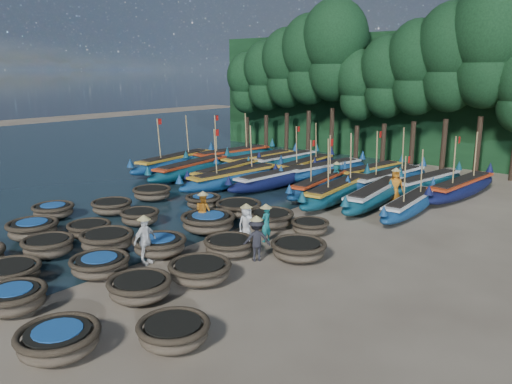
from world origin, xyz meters
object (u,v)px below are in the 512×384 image
Objects in this scene: coracle_12 at (107,240)px; long_boat_13 at (325,170)px; coracle_21 at (203,201)px; long_boat_10 at (259,160)px; coracle_22 at (239,208)px; coracle_7 at (100,265)px; coracle_2 at (9,273)px; coracle_9 at (174,332)px; coracle_5 at (33,229)px; fisherman_3 at (256,238)px; coracle_18 at (229,246)px; coracle_14 at (200,271)px; fisherman_2 at (203,210)px; coracle_13 at (160,245)px; long_boat_5 at (320,185)px; long_boat_1 at (192,169)px; long_boat_12 at (306,166)px; long_boat_3 at (235,178)px; coracle_4 at (58,340)px; long_boat_8 at (410,204)px; coracle_10 at (53,210)px; long_boat_16 at (427,183)px; long_boat_7 at (375,195)px; long_boat_2 at (227,172)px; coracle_23 at (271,218)px; long_boat_6 at (338,191)px; coracle_15 at (112,206)px; coracle_20 at (152,193)px; coracle_19 at (299,249)px; long_boat_0 at (175,162)px; fisherman_5 at (336,174)px; long_boat_9 at (232,155)px; fisherman_1 at (266,221)px; coracle_16 at (140,217)px; coracle_8 at (140,288)px; coracle_11 at (89,229)px; fisherman_6 at (395,185)px; long_boat_15 at (388,179)px; long_boat_11 at (285,160)px; long_boat_17 at (462,187)px; coracle_17 at (208,222)px; long_boat_4 at (276,179)px; coracle_6 at (48,246)px.

coracle_12 is 17.39m from long_boat_13.
long_boat_10 is (-4.94, 10.53, 0.15)m from coracle_21.
coracle_7 is at bearing -82.53° from coracle_22.
coracle_2 is 7.29m from coracle_9.
coracle_5 is at bearing -104.96° from coracle_21.
coracle_18 is at bearing -38.37° from fisherman_3.
fisherman_2 reaches higher than coracle_14.
long_boat_5 is at bearing 93.18° from coracle_13.
long_boat_12 reaches higher than long_boat_1.
coracle_4 is at bearing -55.60° from long_boat_3.
long_boat_8 reaches higher than coracle_21.
coracle_5 is 8.80m from coracle_14.
long_boat_16 is at bearing 55.27° from coracle_10.
coracle_2 is 17.97m from long_boat_7.
coracle_12 reaches higher than coracle_10.
long_boat_2 is (-5.32, 12.71, 0.10)m from coracle_12.
long_boat_1 is (-10.95, 5.28, 0.16)m from coracle_23.
long_boat_6 is (10.92, 0.79, -0.01)m from long_boat_1.
coracle_20 is at bearing 102.43° from coracle_15.
long_boat_7 reaches higher than coracle_19.
long_boat_2 is at bearing -9.15° from long_boat_0.
long_boat_7 is 4.94× the size of fisherman_5.
coracle_13 is at bearing -94.14° from long_boat_5.
long_boat_16 is at bearing 83.13° from coracle_18.
fisherman_2 is at bearing -52.03° from long_boat_3.
long_boat_0 is at bearing 130.16° from coracle_20.
long_boat_9 is (-14.84, 22.74, 0.20)m from coracle_4.
fisherman_1 reaches higher than coracle_10.
coracle_16 is 0.90× the size of coracle_22.
coracle_12 is at bearing 157.68° from coracle_8.
coracle_23 is (5.14, 6.20, 0.05)m from coracle_11.
coracle_4 is 2.89m from coracle_9.
long_boat_6 is 3.11m from fisherman_6.
fisherman_5 is (1.17, 15.67, 0.35)m from coracle_12.
coracle_15 is 9.51m from long_boat_2.
long_boat_16 is at bearing 76.96° from coracle_13.
long_boat_12 is 6.49m from long_boat_15.
fisherman_1 is (0.07, 2.19, 0.49)m from coracle_18.
coracle_5 is 0.29× the size of long_boat_1.
coracle_22 is 1.22× the size of fisherman_3.
fisherman_6 reaches higher than long_boat_11.
long_boat_11 is (0.91, 17.77, 0.14)m from coracle_10.
coracle_13 is at bearing -104.53° from long_boat_17.
long_boat_11 is at bearing -174.20° from long_boat_16.
coracle_17 is at bearing 113.70° from coracle_4.
long_boat_1 reaches higher than coracle_8.
fisherman_6 is (5.28, 18.63, 0.56)m from coracle_2.
long_boat_5 reaches higher than coracle_13.
long_boat_4 reaches higher than coracle_16.
long_boat_0 is (-9.35, 14.67, 0.18)m from coracle_6.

